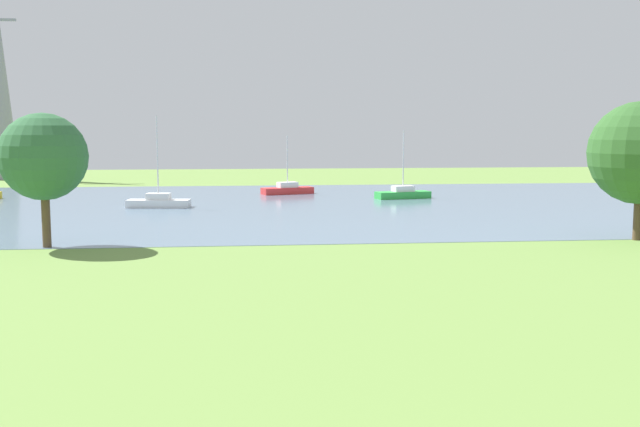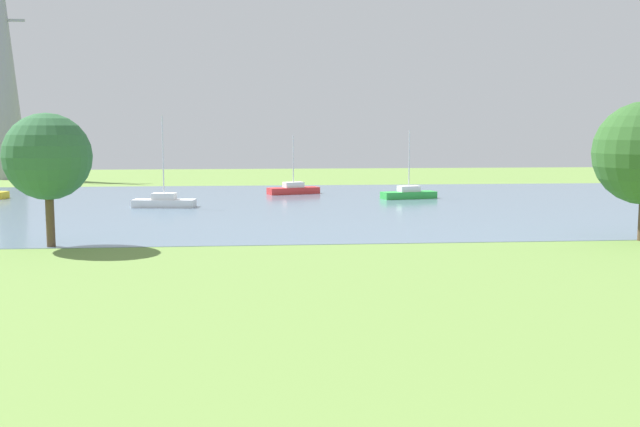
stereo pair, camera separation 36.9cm
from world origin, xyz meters
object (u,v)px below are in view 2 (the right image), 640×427
Objects in this scene: sailboat_white at (164,201)px; tree_east_near at (47,157)px; electricity_pylon at (4,64)px; sailboat_red at (293,189)px; sailboat_green at (409,194)px.

sailboat_white is 1.02× the size of tree_east_near.
electricity_pylon reaches higher than tree_east_near.
sailboat_green is at bearing -28.83° from sailboat_red.
tree_east_near is at bearing -100.77° from sailboat_white.
tree_east_near is (-14.19, -29.33, 4.24)m from sailboat_red.
sailboat_white is at bearing -165.72° from sailboat_green.
sailboat_red is at bearing 64.18° from tree_east_near.
tree_east_near is at bearing -115.82° from sailboat_red.
sailboat_white reaches higher than tree_east_near.
sailboat_red is 0.77× the size of sailboat_white.
sailboat_white is 42.98m from electricity_pylon.
sailboat_white is at bearing 79.23° from tree_east_near.
sailboat_white reaches higher than sailboat_red.
sailboat_red is 11.18m from sailboat_green.
sailboat_green reaches higher than sailboat_red.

